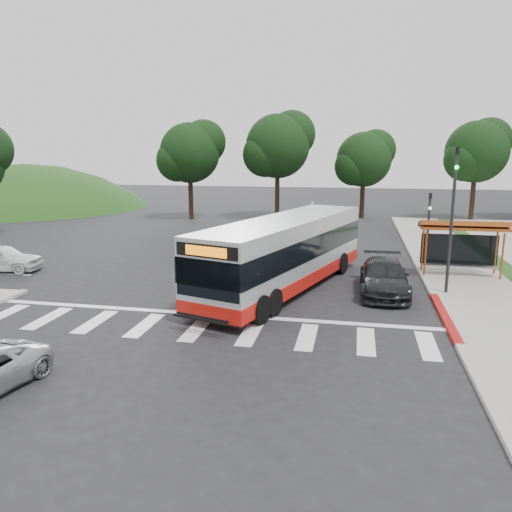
# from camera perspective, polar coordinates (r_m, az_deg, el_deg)

# --- Properties ---
(ground) EXTENTS (140.00, 140.00, 0.00)m
(ground) POSITION_cam_1_polar(r_m,az_deg,el_deg) (22.94, -2.91, -4.12)
(ground) COLOR black
(ground) RESTS_ON ground
(sidewalk_east) EXTENTS (4.00, 40.00, 0.12)m
(sidewalk_east) POSITION_cam_1_polar(r_m,az_deg,el_deg) (30.51, 21.55, -0.81)
(sidewalk_east) COLOR gray
(sidewalk_east) RESTS_ON ground
(curb_east) EXTENTS (0.30, 40.00, 0.15)m
(curb_east) POSITION_cam_1_polar(r_m,az_deg,el_deg) (30.21, 17.82, -0.63)
(curb_east) COLOR #9E9991
(curb_east) RESTS_ON ground
(curb_east_red) EXTENTS (0.32, 6.00, 0.15)m
(curb_east_red) POSITION_cam_1_polar(r_m,az_deg,el_deg) (20.63, 20.75, -6.51)
(curb_east_red) COLOR maroon
(curb_east_red) RESTS_ON ground
(hillside_nw) EXTENTS (44.00, 44.00, 10.00)m
(hillside_nw) POSITION_cam_1_polar(r_m,az_deg,el_deg) (63.91, -24.68, 5.09)
(hillside_nw) COLOR #153A12
(hillside_nw) RESTS_ON ground
(crosswalk_ladder) EXTENTS (18.00, 2.60, 0.01)m
(crosswalk_ladder) POSITION_cam_1_polar(r_m,az_deg,el_deg) (18.37, -6.80, -8.27)
(crosswalk_ladder) COLOR silver
(crosswalk_ladder) RESTS_ON ground
(bus_shelter) EXTENTS (4.20, 1.60, 2.86)m
(bus_shelter) POSITION_cam_1_polar(r_m,az_deg,el_deg) (27.28, 22.52, 2.61)
(bus_shelter) COLOR #974519
(bus_shelter) RESTS_ON sidewalk_east
(traffic_signal_ne_tall) EXTENTS (0.18, 0.37, 6.50)m
(traffic_signal_ne_tall) POSITION_cam_1_polar(r_m,az_deg,el_deg) (23.34, 21.56, 5.06)
(traffic_signal_ne_tall) COLOR black
(traffic_signal_ne_tall) RESTS_ON ground
(traffic_signal_ne_short) EXTENTS (0.18, 0.37, 4.00)m
(traffic_signal_ne_short) POSITION_cam_1_polar(r_m,az_deg,el_deg) (30.37, 19.13, 3.95)
(traffic_signal_ne_short) COLOR black
(traffic_signal_ne_short) RESTS_ON ground
(tree_ne_a) EXTENTS (6.16, 5.74, 9.30)m
(tree_ne_a) POSITION_cam_1_polar(r_m,az_deg,el_deg) (50.54, 23.97, 10.93)
(tree_ne_a) COLOR black
(tree_ne_a) RESTS_ON parking_lot
(tree_north_a) EXTENTS (6.60, 6.15, 10.17)m
(tree_north_a) POSITION_cam_1_polar(r_m,az_deg,el_deg) (48.01, 2.60, 12.55)
(tree_north_a) COLOR black
(tree_north_a) RESTS_ON ground
(tree_north_b) EXTENTS (5.72, 5.33, 8.43)m
(tree_north_b) POSITION_cam_1_polar(r_m,az_deg,el_deg) (49.43, 12.31, 10.82)
(tree_north_b) COLOR black
(tree_north_b) RESTS_ON ground
(tree_north_c) EXTENTS (6.16, 5.74, 9.30)m
(tree_north_c) POSITION_cam_1_polar(r_m,az_deg,el_deg) (47.97, -7.48, 11.72)
(tree_north_c) COLOR black
(tree_north_c) RESTS_ON ground
(transit_bus) EXTENTS (6.50, 13.04, 3.31)m
(transit_bus) POSITION_cam_1_polar(r_m,az_deg,el_deg) (23.11, 3.40, 0.22)
(transit_bus) COLOR #BABDBF
(transit_bus) RESTS_ON ground
(pedestrian) EXTENTS (0.78, 0.68, 1.79)m
(pedestrian) POSITION_cam_1_polar(r_m,az_deg,el_deg) (19.65, -7.70, -4.22)
(pedestrian) COLOR white
(pedestrian) RESTS_ON ground
(dark_sedan) EXTENTS (2.13, 5.21, 1.51)m
(dark_sedan) POSITION_cam_1_polar(r_m,az_deg,el_deg) (23.29, 14.43, -2.32)
(dark_sedan) COLOR black
(dark_sedan) RESTS_ON ground
(west_car_white) EXTENTS (4.44, 2.29, 1.45)m
(west_car_white) POSITION_cam_1_polar(r_m,az_deg,el_deg) (29.99, -27.16, -0.20)
(west_car_white) COLOR silver
(west_car_white) RESTS_ON ground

